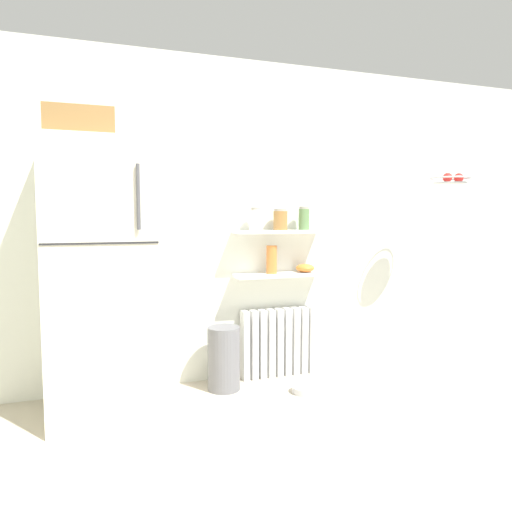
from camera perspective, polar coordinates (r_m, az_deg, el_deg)
name	(u,v)px	position (r m, az deg, el deg)	size (l,w,h in m)	color
ground_plane	(361,458)	(2.92, 12.57, -22.76)	(7.04, 7.04, 0.00)	#B2A893
back_wall	(265,222)	(3.98, 1.09, 4.20)	(7.04, 0.10, 2.60)	silver
refrigerator	(100,273)	(3.35, -18.37, -2.00)	(0.70, 0.75, 2.02)	silver
radiator	(278,342)	(4.03, 2.75, -10.39)	(0.65, 0.12, 0.57)	white
wall_shelf_lower	(280,275)	(3.89, 2.95, -2.28)	(0.78, 0.22, 0.03)	white
wall_shelf_upper	(280,232)	(3.86, 2.97, 2.97)	(0.78, 0.22, 0.03)	white
storage_jar_0	(256,219)	(3.79, -0.01, 4.50)	(0.09, 0.09, 0.18)	silver
storage_jar_1	(280,220)	(3.86, 2.98, 4.43)	(0.12, 0.12, 0.18)	olive
storage_jar_2	(304,218)	(3.95, 5.84, 4.56)	(0.09, 0.09, 0.19)	#5B7F4C
vase	(271,260)	(3.85, 1.87, -0.44)	(0.09, 0.09, 0.23)	#CC7033
shelf_bowl	(305,268)	(3.98, 5.99, -1.45)	(0.16, 0.16, 0.07)	orange
trash_bin	(224,358)	(3.73, -3.93, -12.28)	(0.25, 0.25, 0.49)	slate
pet_food_bowl	(306,389)	(3.75, 6.03, -15.78)	(0.21, 0.21, 0.05)	#B7B7BC
hanging_fruit_basket	(451,179)	(4.24, 22.59, 8.61)	(0.32, 0.32, 0.09)	#B2B2B7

